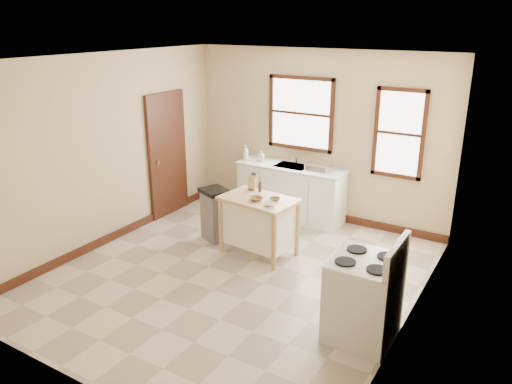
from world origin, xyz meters
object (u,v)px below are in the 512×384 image
at_px(soap_bottle_b, 261,156).
at_px(kitchen_island, 259,226).
at_px(pepper_grinder, 260,187).
at_px(soap_bottle_a, 246,153).
at_px(bowl_b, 275,199).
at_px(bowl_a, 256,199).
at_px(gas_stove, 364,287).
at_px(knife_block, 252,183).
at_px(dish_rack, 319,168).
at_px(trash_bin, 215,214).
at_px(bowl_c, 269,204).

xyz_separation_m(soap_bottle_b, kitchen_island, (0.83, -1.48, -0.58)).
relative_size(soap_bottle_b, pepper_grinder, 1.20).
height_order(soap_bottle_a, bowl_b, soap_bottle_a).
height_order(kitchen_island, bowl_a, bowl_a).
distance_m(bowl_a, gas_stove, 2.23).
bearing_deg(knife_block, dish_rack, 48.93).
distance_m(dish_rack, kitchen_island, 1.58).
distance_m(bowl_a, bowl_b, 0.26).
distance_m(pepper_grinder, trash_bin, 0.89).
distance_m(bowl_c, gas_stove, 1.97).
xyz_separation_m(soap_bottle_a, kitchen_island, (1.10, -1.40, -0.62)).
bearing_deg(bowl_a, knife_block, 127.69).
relative_size(soap_bottle_a, gas_stove, 0.22).
bearing_deg(soap_bottle_a, gas_stove, -23.49).
height_order(knife_block, pepper_grinder, knife_block).
xyz_separation_m(kitchen_island, gas_stove, (1.96, -1.13, 0.16)).
relative_size(bowl_b, gas_stove, 0.12).
bearing_deg(bowl_b, soap_bottle_b, 126.38).
height_order(dish_rack, pepper_grinder, dish_rack).
bearing_deg(trash_bin, bowl_a, 10.32).
distance_m(bowl_a, bowl_c, 0.27).
bearing_deg(knife_block, bowl_b, -41.71).
distance_m(bowl_b, bowl_c, 0.22).
bearing_deg(bowl_b, bowl_a, -146.36).
bearing_deg(kitchen_island, bowl_c, -26.14).
xyz_separation_m(soap_bottle_a, dish_rack, (1.35, 0.07, -0.08)).
xyz_separation_m(bowl_a, bowl_c, (0.26, -0.08, 0.00)).
xyz_separation_m(dish_rack, trash_bin, (-1.08, -1.37, -0.56)).
xyz_separation_m(bowl_b, gas_stove, (1.73, -1.18, -0.29)).
relative_size(knife_block, bowl_a, 1.11).
xyz_separation_m(trash_bin, gas_stove, (2.79, -1.22, 0.18)).
bearing_deg(pepper_grinder, bowl_c, -46.58).
bearing_deg(trash_bin, bowl_b, 20.52).
height_order(bowl_a, bowl_b, bowl_a).
xyz_separation_m(soap_bottle_b, pepper_grinder, (0.70, -1.23, -0.08)).
distance_m(soap_bottle_a, bowl_a, 1.87).
height_order(dish_rack, kitchen_island, dish_rack).
relative_size(kitchen_island, knife_block, 5.23).
bearing_deg(dish_rack, kitchen_island, -88.13).
bearing_deg(bowl_c, trash_bin, 166.47).
bearing_deg(bowl_c, soap_bottle_a, 131.01).
xyz_separation_m(soap_bottle_a, bowl_c, (1.37, -1.57, -0.17)).
distance_m(soap_bottle_b, trash_bin, 1.52).
xyz_separation_m(kitchen_island, trash_bin, (-0.83, 0.09, -0.02)).
bearing_deg(gas_stove, bowl_a, 152.01).
bearing_deg(soap_bottle_a, dish_rack, 18.94).
bearing_deg(gas_stove, bowl_b, 145.78).
bearing_deg(knife_block, gas_stove, -49.22).
height_order(dish_rack, knife_block, knife_block).
height_order(soap_bottle_b, gas_stove, gas_stove).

